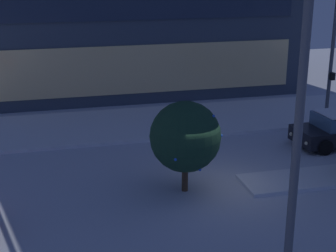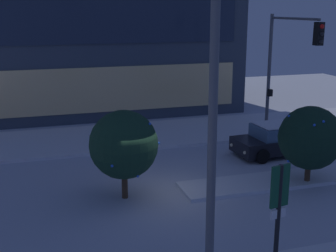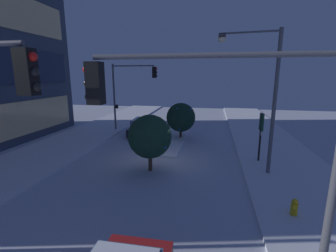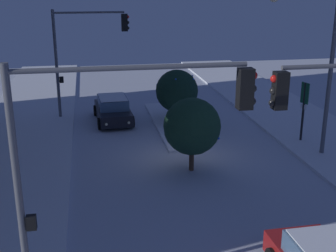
{
  "view_description": "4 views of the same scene",
  "coord_description": "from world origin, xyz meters",
  "px_view_note": "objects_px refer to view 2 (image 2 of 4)",
  "views": [
    {
      "loc": [
        -5.53,
        -15.97,
        7.86
      ],
      "look_at": [
        -1.44,
        0.43,
        2.32
      ],
      "focal_mm": 54.76,
      "sensor_mm": 36.0,
      "label": 1
    },
    {
      "loc": [
        -4.0,
        -15.32,
        6.75
      ],
      "look_at": [
        0.96,
        0.79,
        2.38
      ],
      "focal_mm": 48.8,
      "sensor_mm": 36.0,
      "label": 2
    },
    {
      "loc": [
        -13.21,
        -3.4,
        5.42
      ],
      "look_at": [
        1.19,
        -0.64,
        2.21
      ],
      "focal_mm": 24.94,
      "sensor_mm": 36.0,
      "label": 3
    },
    {
      "loc": [
        -18.72,
        4.3,
        7.93
      ],
      "look_at": [
        0.63,
        0.76,
        1.6
      ],
      "focal_mm": 47.94,
      "sensor_mm": 36.0,
      "label": 4
    }
  ],
  "objects_px": {
    "street_lamp_arched": "(203,86)",
    "decorated_tree_median": "(124,145)",
    "car_far": "(278,140)",
    "traffic_light_corner_far_right": "(287,57)",
    "decorated_tree_left_of_median": "(310,138)",
    "parking_info_sign": "(278,209)"
  },
  "relations": [
    {
      "from": "car_far",
      "to": "traffic_light_corner_far_right",
      "type": "bearing_deg",
      "value": -129.59
    },
    {
      "from": "car_far",
      "to": "street_lamp_arched",
      "type": "relative_size",
      "value": 0.57
    },
    {
      "from": "car_far",
      "to": "traffic_light_corner_far_right",
      "type": "relative_size",
      "value": 0.68
    },
    {
      "from": "car_far",
      "to": "street_lamp_arched",
      "type": "height_order",
      "value": "street_lamp_arched"
    },
    {
      "from": "traffic_light_corner_far_right",
      "to": "decorated_tree_left_of_median",
      "type": "distance_m",
      "value": 6.1
    },
    {
      "from": "street_lamp_arched",
      "to": "decorated_tree_left_of_median",
      "type": "bearing_deg",
      "value": -45.26
    },
    {
      "from": "traffic_light_corner_far_right",
      "to": "street_lamp_arched",
      "type": "height_order",
      "value": "street_lamp_arched"
    },
    {
      "from": "traffic_light_corner_far_right",
      "to": "street_lamp_arched",
      "type": "bearing_deg",
      "value": -39.56
    },
    {
      "from": "decorated_tree_median",
      "to": "decorated_tree_left_of_median",
      "type": "relative_size",
      "value": 1.05
    },
    {
      "from": "car_far",
      "to": "decorated_tree_left_of_median",
      "type": "xyz_separation_m",
      "value": [
        -0.84,
        -3.7,
        1.18
      ]
    },
    {
      "from": "parking_info_sign",
      "to": "decorated_tree_median",
      "type": "relative_size",
      "value": 0.97
    },
    {
      "from": "traffic_light_corner_far_right",
      "to": "street_lamp_arched",
      "type": "xyz_separation_m",
      "value": [
        -8.36,
        -10.12,
        0.62
      ]
    },
    {
      "from": "traffic_light_corner_far_right",
      "to": "parking_info_sign",
      "type": "height_order",
      "value": "traffic_light_corner_far_right"
    },
    {
      "from": "decorated_tree_left_of_median",
      "to": "car_far",
      "type": "bearing_deg",
      "value": 77.28
    },
    {
      "from": "decorated_tree_left_of_median",
      "to": "street_lamp_arched",
      "type": "bearing_deg",
      "value": -142.52
    },
    {
      "from": "decorated_tree_median",
      "to": "decorated_tree_left_of_median",
      "type": "distance_m",
      "value": 7.21
    },
    {
      "from": "decorated_tree_median",
      "to": "car_far",
      "type": "bearing_deg",
      "value": 20.02
    },
    {
      "from": "street_lamp_arched",
      "to": "decorated_tree_median",
      "type": "xyz_separation_m",
      "value": [
        -0.74,
        5.71,
        -3.0
      ]
    },
    {
      "from": "street_lamp_arched",
      "to": "decorated_tree_left_of_median",
      "type": "height_order",
      "value": "street_lamp_arched"
    },
    {
      "from": "car_far",
      "to": "street_lamp_arched",
      "type": "xyz_separation_m",
      "value": [
        -7.26,
        -8.63,
        4.32
      ]
    },
    {
      "from": "street_lamp_arched",
      "to": "decorated_tree_left_of_median",
      "type": "relative_size",
      "value": 2.46
    },
    {
      "from": "car_far",
      "to": "parking_info_sign",
      "type": "relative_size",
      "value": 1.39
    }
  ]
}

